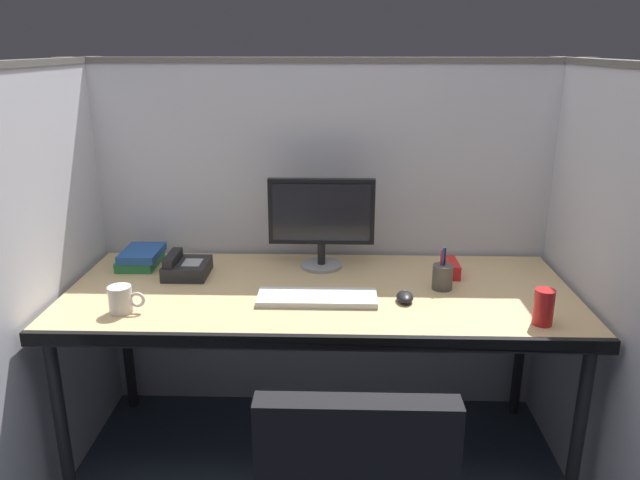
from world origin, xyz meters
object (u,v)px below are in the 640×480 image
object	(u,v)px
red_stapler	(452,268)
soda_can	(544,307)
computer_mouse	(405,297)
coffee_mug	(121,299)
pen_cup	(442,277)
keyboard_main	(317,298)
desk_phone	(186,267)
book_stack	(141,257)
monitor_center	(321,217)
desk	(320,303)

from	to	relation	value
red_stapler	soda_can	size ratio (longest dim) A/B	1.23
computer_mouse	soda_can	distance (m)	0.47
coffee_mug	pen_cup	world-z (taller)	pen_cup
keyboard_main	desk_phone	size ratio (longest dim) A/B	2.26
book_stack	pen_cup	distance (m)	1.24
book_stack	coffee_mug	bearing A→B (deg)	-80.32
pen_cup	keyboard_main	bearing A→B (deg)	-164.88
monitor_center	soda_can	bearing A→B (deg)	-34.84
red_stapler	desk	bearing A→B (deg)	-160.71
book_stack	soda_can	distance (m)	1.59
soda_can	computer_mouse	bearing A→B (deg)	158.00
desk	red_stapler	world-z (taller)	red_stapler
keyboard_main	soda_can	size ratio (longest dim) A/B	3.52
book_stack	soda_can	world-z (taller)	soda_can
book_stack	red_stapler	xyz separation A→B (m)	(1.28, -0.07, -0.01)
keyboard_main	red_stapler	world-z (taller)	red_stapler
red_stapler	coffee_mug	world-z (taller)	coffee_mug
desk	soda_can	world-z (taller)	soda_can
soda_can	pen_cup	size ratio (longest dim) A/B	0.73
monitor_center	coffee_mug	size ratio (longest dim) A/B	3.41
coffee_mug	desk_phone	distance (m)	0.38
computer_mouse	book_stack	distance (m)	1.12
keyboard_main	red_stapler	size ratio (longest dim) A/B	2.87
computer_mouse	desk_phone	world-z (taller)	desk_phone
monitor_center	coffee_mug	world-z (taller)	monitor_center
book_stack	keyboard_main	bearing A→B (deg)	-24.87
desk_phone	pen_cup	bearing A→B (deg)	-6.42
monitor_center	red_stapler	bearing A→B (deg)	-7.61
book_stack	red_stapler	bearing A→B (deg)	-3.08
desk	pen_cup	distance (m)	0.47
keyboard_main	desk_phone	world-z (taller)	desk_phone
desk	computer_mouse	distance (m)	0.33
monitor_center	pen_cup	xyz separation A→B (m)	(0.47, -0.22, -0.17)
keyboard_main	book_stack	bearing A→B (deg)	155.13
keyboard_main	pen_cup	world-z (taller)	pen_cup
book_stack	desk_phone	distance (m)	0.24
book_stack	soda_can	size ratio (longest dim) A/B	1.78
red_stapler	coffee_mug	size ratio (longest dim) A/B	1.19
book_stack	pen_cup	bearing A→B (deg)	-10.28
computer_mouse	book_stack	size ratio (longest dim) A/B	0.44
desk_phone	book_stack	bearing A→B (deg)	153.24
soda_can	keyboard_main	bearing A→B (deg)	167.14
desk	book_stack	size ratio (longest dim) A/B	8.73
keyboard_main	pen_cup	xyz separation A→B (m)	(0.47, 0.13, 0.04)
keyboard_main	soda_can	distance (m)	0.77
desk	book_stack	xyz separation A→B (m)	(-0.75, 0.25, 0.09)
red_stapler	monitor_center	bearing A→B (deg)	172.39
monitor_center	desk_phone	size ratio (longest dim) A/B	2.26
keyboard_main	computer_mouse	xyz separation A→B (m)	(0.32, 0.00, 0.01)
desk_phone	soda_can	xyz separation A→B (m)	(1.28, -0.41, 0.03)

